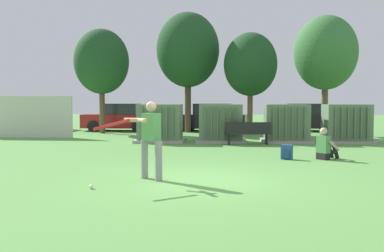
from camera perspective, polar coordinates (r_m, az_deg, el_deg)
The scene contains 19 objects.
ground_plane at distance 9.42m, azimuth 0.78°, elevation -7.32°, with size 96.00×96.00×0.00m, color #5B9947.
fence_panel at distance 22.04m, azimuth -21.67°, elevation 1.15°, with size 4.80×0.12×2.00m, color beige.
transformer_west at distance 18.26m, azimuth -4.27°, elevation 0.31°, with size 2.10×1.70×1.62m.
transformer_mid_west at distance 18.19m, azimuth 3.92°, elevation 0.30°, with size 2.10×1.70×1.62m.
transformer_mid_east at distance 18.51m, azimuth 12.57°, elevation 0.28°, with size 2.10×1.70×1.62m.
transformer_east at distance 19.08m, azimuth 20.03°, elevation 0.25°, with size 2.10×1.70×1.62m.
park_bench at distance 17.23m, azimuth 7.53°, elevation -0.73°, with size 1.82×0.49×0.92m.
batter at distance 9.40m, azimuth -5.76°, elevation -1.37°, with size 1.23×1.40×1.74m.
sports_ball at distance 8.75m, azimuth -13.40°, elevation -7.94°, with size 0.09×0.09×0.09m, color white.
seated_spectator at distance 13.38m, azimuth 17.50°, elevation -2.69°, with size 0.77×0.71×0.96m.
backpack at distance 13.10m, azimuth 12.62°, elevation -3.46°, with size 0.37×0.35×0.44m.
tree_left at distance 23.88m, azimuth -12.06°, elevation 8.44°, with size 2.98×2.98×5.69m.
tree_center_left at distance 24.10m, azimuth -0.56°, elevation 10.15°, with size 3.52×3.52×6.72m.
tree_center_right at distance 22.81m, azimuth 7.85°, elevation 8.18°, with size 2.81×2.81×5.38m.
tree_right at distance 23.47m, azimuth 17.52°, elevation 9.34°, with size 3.26×3.26×6.22m.
parked_car_leftmost at distance 27.73m, azimuth -20.61°, elevation 1.06°, with size 4.21×1.95×1.62m.
parked_car_left_of_center at distance 25.66m, azimuth -9.73°, elevation 1.06°, with size 4.22×1.95×1.62m.
parked_car_right_of_center at distance 24.97m, azimuth 2.59°, elevation 1.04°, with size 4.40×2.36×1.62m.
parked_car_rightmost at distance 26.04m, azimuth 14.71°, elevation 1.03°, with size 4.27×2.05×1.62m.
Camera 1 is at (0.63, -9.24, 1.74)m, focal length 39.67 mm.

